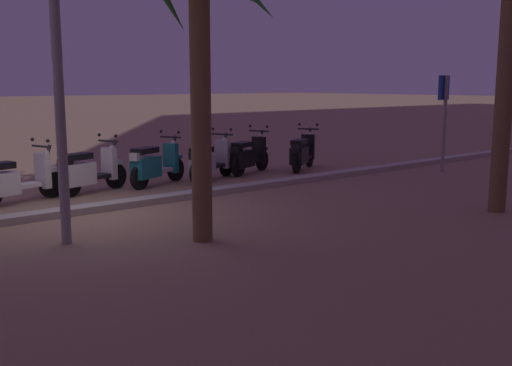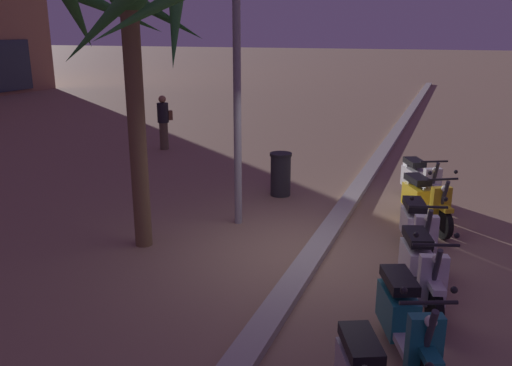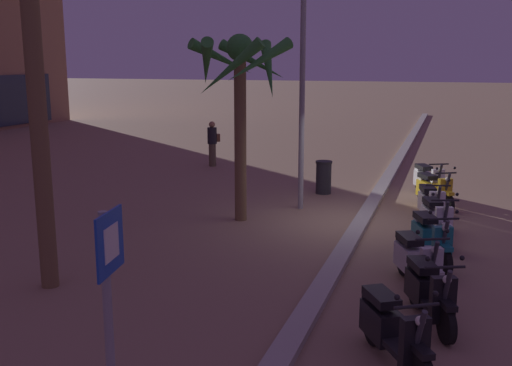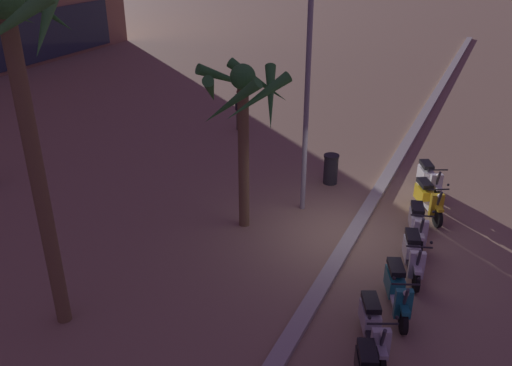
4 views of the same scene
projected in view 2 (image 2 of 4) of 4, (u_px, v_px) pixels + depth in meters
The scene contains 10 objects.
ground_plane at pixel (308, 253), 8.65m from camera, with size 200.00×200.00×0.00m, color #93755B.
curb_strip at pixel (316, 250), 8.60m from camera, with size 60.00×0.36×0.12m, color #ADA89E.
scooter_teal_far_back at pixel (405, 321), 5.75m from camera, with size 1.71×0.88×1.17m.
scooter_white_mid_front at pixel (420, 268), 7.06m from camera, with size 1.70×0.78×1.17m.
scooter_white_last_in_row at pixel (417, 229), 8.48m from camera, with size 1.80×0.76×1.17m.
scooter_yellow_gap_after_mid at pixel (424, 200), 9.90m from camera, with size 1.64×1.02×1.17m.
scooter_white_lead_nearest at pixel (419, 181), 11.16m from camera, with size 1.71×0.97×1.04m.
palm_tree_by_mall_entrance at pixel (131, 39), 8.06m from camera, with size 2.55×2.58×4.38m.
pedestrian_window_shopping at pixel (164, 121), 15.96m from camera, with size 0.41×0.44×1.64m.
litter_bin at pixel (281, 174), 11.55m from camera, with size 0.48×0.48×0.95m.
Camera 2 is at (-7.78, -2.04, 3.50)m, focal length 37.13 mm.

